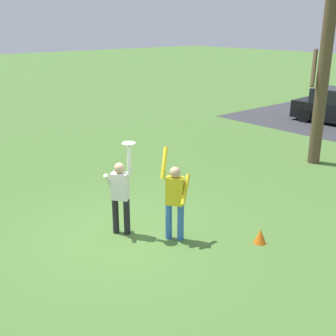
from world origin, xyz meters
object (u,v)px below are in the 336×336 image
Objects in this scene: person_catcher at (120,192)px; field_cone_orange at (260,236)px; frisbee_disc at (129,143)px; bare_tree_tall at (324,76)px; person_defender at (175,197)px.

field_cone_orange is at bearing 4.31° from person_catcher.
person_catcher is 1.13m from frisbee_disc.
bare_tree_tall is 6.80m from field_cone_orange.
person_catcher is 6.50× the size of field_cone_orange.
field_cone_orange is at bearing -68.97° from bare_tree_tall.
bare_tree_tall reaches higher than person_catcher.
frisbee_disc is at bearing -138.85° from field_cone_orange.
person_catcher is 3.13m from field_cone_orange.
bare_tree_tall is (-0.92, 7.08, 1.89)m from person_defender.
person_catcher reaches higher than field_cone_orange.
person_defender reaches higher than field_cone_orange.
person_defender is at bearing 36.50° from frisbee_disc.
person_defender is 1.48m from frisbee_disc.
field_cone_orange is at bearing -172.86° from person_defender.
frisbee_disc is 0.04× the size of bare_tree_tall.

